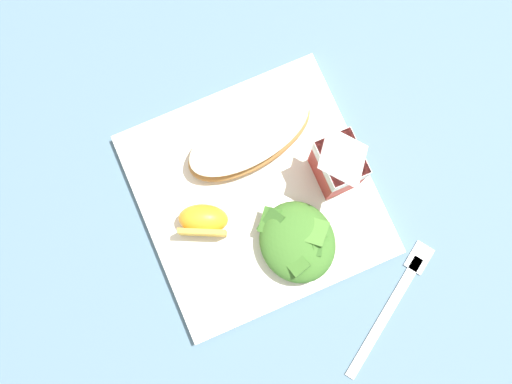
# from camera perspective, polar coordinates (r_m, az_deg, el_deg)

# --- Properties ---
(ground) EXTENTS (3.00, 3.00, 0.00)m
(ground) POSITION_cam_1_polar(r_m,az_deg,el_deg) (0.75, -0.00, -0.32)
(ground) COLOR slate
(white_plate) EXTENTS (0.28, 0.28, 0.02)m
(white_plate) POSITION_cam_1_polar(r_m,az_deg,el_deg) (0.74, -0.00, -0.22)
(white_plate) COLOR white
(white_plate) RESTS_ON ground
(cheesy_pizza_bread) EXTENTS (0.10, 0.18, 0.04)m
(cheesy_pizza_bread) POSITION_cam_1_polar(r_m,az_deg,el_deg) (0.73, -0.63, 5.34)
(cheesy_pizza_bread) COLOR #B77F42
(cheesy_pizza_bread) RESTS_ON white_plate
(green_salad_pile) EXTENTS (0.10, 0.09, 0.04)m
(green_salad_pile) POSITION_cam_1_polar(r_m,az_deg,el_deg) (0.71, 4.00, -4.81)
(green_salad_pile) COLOR #3D7028
(green_salad_pile) RESTS_ON white_plate
(milk_carton) EXTENTS (0.06, 0.04, 0.11)m
(milk_carton) POSITION_cam_1_polar(r_m,az_deg,el_deg) (0.69, 7.99, 2.79)
(milk_carton) COLOR #B7332D
(milk_carton) RESTS_ON white_plate
(orange_wedge_front) EXTENTS (0.06, 0.07, 0.04)m
(orange_wedge_front) POSITION_cam_1_polar(r_m,az_deg,el_deg) (0.71, -5.10, -2.77)
(orange_wedge_front) COLOR orange
(orange_wedge_front) RESTS_ON white_plate
(metal_fork) EXTENTS (0.12, 0.17, 0.01)m
(metal_fork) POSITION_cam_1_polar(r_m,az_deg,el_deg) (0.76, 13.25, -9.98)
(metal_fork) COLOR silver
(metal_fork) RESTS_ON ground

